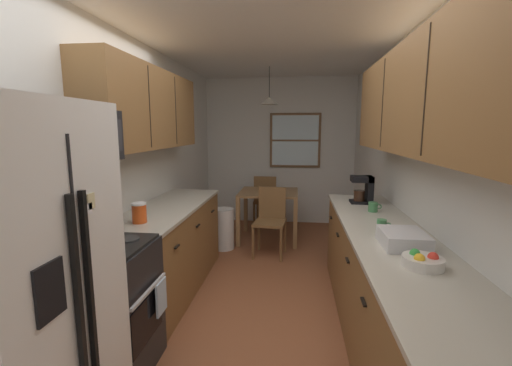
{
  "coord_description": "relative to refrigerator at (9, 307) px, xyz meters",
  "views": [
    {
      "loc": [
        0.29,
        -2.47,
        1.68
      ],
      "look_at": [
        -0.13,
        1.1,
        1.11
      ],
      "focal_mm": 24.06,
      "sensor_mm": 36.0,
      "label": 1
    }
  ],
  "objects": [
    {
      "name": "stove_range",
      "position": [
        -0.04,
        0.74,
        -0.43
      ],
      "size": [
        0.66,
        0.64,
        1.1
      ],
      "color": "black",
      "rests_on": "ground"
    },
    {
      "name": "wall_back",
      "position": [
        0.96,
        4.85,
        0.37
      ],
      "size": [
        4.4,
        0.1,
        2.55
      ],
      "primitive_type": "cube",
      "color": "silver",
      "rests_on": "ground"
    },
    {
      "name": "ceiling_slab",
      "position": [
        0.96,
        2.2,
        1.69
      ],
      "size": [
        4.4,
        9.0,
        0.08
      ],
      "primitive_type": "cube",
      "color": "white"
    },
    {
      "name": "trash_bin",
      "position": [
        0.26,
        3.29,
        -0.61
      ],
      "size": [
        0.29,
        0.29,
        0.57
      ],
      "primitive_type": "cylinder",
      "color": "white",
      "rests_on": "ground"
    },
    {
      "name": "dining_chair_near",
      "position": [
        0.93,
        3.16,
        -0.4
      ],
      "size": [
        0.44,
        0.44,
        0.9
      ],
      "color": "brown",
      "rests_on": "ground"
    },
    {
      "name": "table_serving_bowl",
      "position": [
        0.79,
        3.73,
        -0.13
      ],
      "size": [
        0.16,
        0.16,
        0.06
      ],
      "primitive_type": "cylinder",
      "color": "silver",
      "rests_on": "dining_table"
    },
    {
      "name": "back_window",
      "position": [
        1.23,
        4.78,
        0.57
      ],
      "size": [
        0.88,
        0.05,
        0.94
      ],
      "color": "brown"
    },
    {
      "name": "pendant_light",
      "position": [
        0.85,
        3.77,
        1.17
      ],
      "size": [
        0.26,
        0.26,
        0.53
      ],
      "color": "black"
    },
    {
      "name": "upper_cabinets_left",
      "position": [
        -0.18,
        1.96,
        0.96
      ],
      "size": [
        0.33,
        1.98,
        0.75
      ],
      "color": "brown"
    },
    {
      "name": "dish_towel",
      "position": [
        0.32,
        0.9,
        -0.4
      ],
      "size": [
        0.02,
        0.16,
        0.24
      ],
      "primitive_type": "cube",
      "color": "silver"
    },
    {
      "name": "refrigerator",
      "position": [
        0.0,
        0.0,
        0.0
      ],
      "size": [
        0.72,
        0.8,
        1.8
      ],
      "color": "white",
      "rests_on": "ground"
    },
    {
      "name": "counter_right",
      "position": [
        1.96,
        1.24,
        -0.45
      ],
      "size": [
        0.64,
        3.17,
        0.9
      ],
      "color": "brown",
      "rests_on": "ground"
    },
    {
      "name": "mug_by_coffeemaker",
      "position": [
        1.9,
        1.32,
        0.05
      ],
      "size": [
        0.11,
        0.07,
        0.1
      ],
      "color": "#3F7F4C",
      "rests_on": "counter_right"
    },
    {
      "name": "upper_cabinets_right",
      "position": [
        2.1,
        1.19,
        0.98
      ],
      "size": [
        0.33,
        2.85,
        0.76
      ],
      "color": "brown"
    },
    {
      "name": "wall_right",
      "position": [
        2.31,
        2.2,
        0.37
      ],
      "size": [
        0.1,
        9.0,
        2.55
      ],
      "primitive_type": "cube",
      "color": "silver",
      "rests_on": "ground"
    },
    {
      "name": "dining_table",
      "position": [
        0.85,
        3.77,
        -0.28
      ],
      "size": [
        0.87,
        0.8,
        0.74
      ],
      "color": "olive",
      "rests_on": "ground"
    },
    {
      "name": "storage_canister",
      "position": [
        -0.04,
        1.38,
        0.08
      ],
      "size": [
        0.12,
        0.12,
        0.17
      ],
      "color": "#D84C19",
      "rests_on": "counter_left"
    },
    {
      "name": "dining_chair_far",
      "position": [
        0.75,
        4.37,
        -0.4
      ],
      "size": [
        0.42,
        0.42,
        0.9
      ],
      "color": "brown",
      "rests_on": "ground"
    },
    {
      "name": "dish_rack",
      "position": [
        1.97,
        1.03,
        0.05
      ],
      "size": [
        0.28,
        0.34,
        0.1
      ],
      "primitive_type": "cube",
      "color": "silver",
      "rests_on": "counter_right"
    },
    {
      "name": "microwave_over_range",
      "position": [
        -0.15,
        0.74,
        0.73
      ],
      "size": [
        0.39,
        0.59,
        0.33
      ],
      "color": "black"
    },
    {
      "name": "coffee_maker",
      "position": [
        1.97,
        2.38,
        0.15
      ],
      "size": [
        0.22,
        0.18,
        0.29
      ],
      "color": "black",
      "rests_on": "counter_right"
    },
    {
      "name": "mug_spare",
      "position": [
        1.98,
        2.0,
        0.04
      ],
      "size": [
        0.12,
        0.09,
        0.09
      ],
      "color": "#3F7F4C",
      "rests_on": "counter_right"
    },
    {
      "name": "ground_plane",
      "position": [
        0.96,
        2.2,
        -0.9
      ],
      "size": [
        12.0,
        12.0,
        0.0
      ],
      "primitive_type": "plane",
      "color": "brown"
    },
    {
      "name": "wall_left",
      "position": [
        -0.39,
        2.2,
        0.37
      ],
      "size": [
        0.1,
        9.0,
        2.55
      ],
      "primitive_type": "cube",
      "color": "silver",
      "rests_on": "ground"
    },
    {
      "name": "fruit_bowl",
      "position": [
        1.97,
        0.67,
        0.04
      ],
      "size": [
        0.23,
        0.23,
        0.09
      ],
      "color": "silver",
      "rests_on": "counter_right"
    },
    {
      "name": "counter_left",
      "position": [
        -0.04,
        2.01,
        -0.45
      ],
      "size": [
        0.64,
        1.9,
        0.9
      ],
      "color": "brown",
      "rests_on": "ground"
    }
  ]
}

